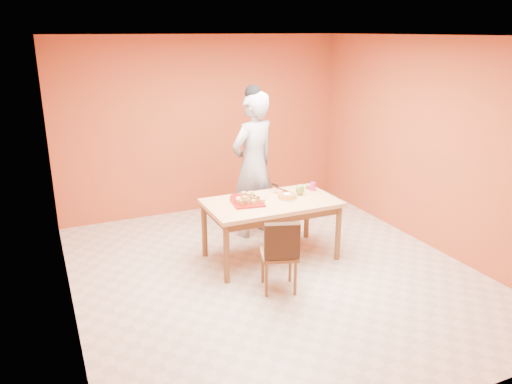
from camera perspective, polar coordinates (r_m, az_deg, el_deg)
name	(u,v)px	position (r m, az deg, el deg)	size (l,w,h in m)	color
floor	(274,273)	(6.02, 2.07, -9.20)	(5.00, 5.00, 0.00)	beige
ceiling	(277,36)	(5.35, 2.41, 17.43)	(5.00, 5.00, 0.00)	silver
wall_back	(204,126)	(7.80, -6.01, 7.57)	(4.50, 4.50, 0.00)	#BA452B
wall_left	(59,188)	(5.00, -21.58, 0.40)	(5.00, 5.00, 0.00)	#BA452B
wall_right	(432,145)	(6.82, 19.51, 5.10)	(5.00, 5.00, 0.00)	#BA452B
dining_table	(271,208)	(6.14, 1.72, -1.86)	(1.60, 0.90, 0.76)	#E3AF76
dining_chair	(280,253)	(5.47, 2.73, -6.99)	(0.50, 0.56, 0.85)	brown
pastry_pile	(248,198)	(5.99, -0.98, -0.67)	(0.33, 0.33, 0.11)	tan
person	(253,165)	(6.80, -0.32, 3.09)	(0.73, 0.48, 2.00)	gray
pastry_platter	(248,203)	(6.01, -0.97, -1.25)	(0.36, 0.36, 0.02)	maroon
red_dinner_plate	(239,197)	(6.25, -1.99, -0.52)	(0.22, 0.22, 0.01)	maroon
white_cake_plate	(287,199)	(6.19, 3.57, -0.76)	(0.26, 0.26, 0.01)	white
sponge_cake	(287,196)	(6.18, 3.57, -0.47)	(0.23, 0.23, 0.05)	gold
cake_server	(281,189)	(6.32, 2.90, 0.30)	(0.05, 0.25, 0.01)	white
egg_ornament	(300,190)	(6.33, 5.05, 0.28)	(0.11, 0.09, 0.14)	olive
magenta_glass	(313,187)	(6.53, 6.52, 0.62)	(0.08, 0.08, 0.11)	#B31A60
checker_tin	(309,187)	(6.62, 6.09, 0.52)	(0.09, 0.09, 0.03)	#34180E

